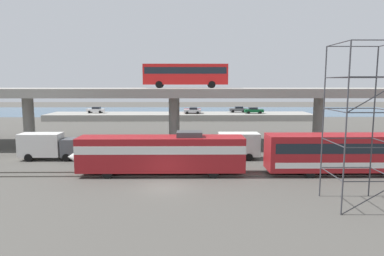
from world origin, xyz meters
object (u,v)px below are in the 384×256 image
(parked_car_0, at_px, (193,111))
(parked_car_3, at_px, (193,110))
(transit_bus_on_overpass, at_px, (186,74))
(scaffolding_tower, at_px, (362,121))
(service_truck_east, at_px, (49,145))
(parked_car_2, at_px, (96,110))
(parked_car_4, at_px, (238,109))
(train_coach_lead, at_px, (378,152))
(train_locomotive, at_px, (153,152))
(parked_car_1, at_px, (254,110))
(service_truck_west, at_px, (231,145))

(parked_car_0, height_order, parked_car_3, same)
(transit_bus_on_overpass, bearing_deg, scaffolding_tower, -64.55)
(service_truck_east, bearing_deg, parked_car_2, 98.28)
(parked_car_4, bearing_deg, train_coach_lead, 96.26)
(train_locomotive, bearing_deg, parked_car_1, -110.84)
(parked_car_2, bearing_deg, parked_car_1, 177.19)
(service_truck_east, bearing_deg, transit_bus_on_overpass, 35.21)
(parked_car_0, xyz_separation_m, parked_car_1, (14.68, 0.54, 0.00))
(transit_bus_on_overpass, bearing_deg, service_truck_east, -144.79)
(train_coach_lead, bearing_deg, parked_car_4, -83.74)
(train_coach_lead, bearing_deg, parked_car_2, -51.81)
(scaffolding_tower, distance_m, parked_car_1, 58.77)
(train_locomotive, xyz_separation_m, train_coach_lead, (21.61, -0.00, -0.02))
(parked_car_3, bearing_deg, parked_car_0, 88.20)
(train_locomotive, xyz_separation_m, transit_bus_on_overpass, (2.99, 17.78, 7.87))
(train_locomotive, distance_m, service_truck_west, 10.71)
(train_coach_lead, height_order, parked_car_1, train_coach_lead)
(train_locomotive, bearing_deg, service_truck_east, -28.11)
(train_coach_lead, xyz_separation_m, transit_bus_on_overpass, (-18.62, 17.78, 7.90))
(parked_car_2, bearing_deg, transit_bus_on_overpass, 123.05)
(service_truck_east, distance_m, parked_car_4, 54.46)
(train_coach_lead, relative_size, scaffolding_tower, 1.86)
(service_truck_west, bearing_deg, parked_car_2, -58.65)
(service_truck_west, distance_m, service_truck_east, 20.93)
(service_truck_west, height_order, service_truck_east, same)
(parked_car_2, relative_size, parked_car_3, 1.02)
(service_truck_east, bearing_deg, parked_car_0, 68.30)
(parked_car_3, xyz_separation_m, parked_car_4, (11.34, 1.64, 0.00))
(transit_bus_on_overpass, bearing_deg, parked_car_3, 87.56)
(service_truck_west, height_order, parked_car_0, service_truck_west)
(parked_car_4, bearing_deg, transit_bus_on_overpass, 70.17)
(transit_bus_on_overpass, xyz_separation_m, parked_car_2, (-22.19, 34.11, -7.86))
(scaffolding_tower, relative_size, parked_car_2, 2.76)
(service_truck_east, xyz_separation_m, parked_car_3, (17.06, 44.83, 0.57))
(parked_car_1, distance_m, parked_car_3, 14.69)
(train_locomotive, xyz_separation_m, parked_car_3, (4.43, 51.58, 0.01))
(parked_car_1, bearing_deg, transit_bus_on_overpass, -116.47)
(parked_car_1, distance_m, parked_car_4, 4.58)
(parked_car_3, distance_m, parked_car_4, 11.46)
(train_locomotive, relative_size, parked_car_2, 4.02)
(service_truck_west, height_order, scaffolding_tower, scaffolding_tower)
(train_locomotive, distance_m, scaffolding_tower, 18.12)
(train_coach_lead, relative_size, service_truck_west, 3.15)
(train_locomotive, height_order, parked_car_1, train_locomotive)
(parked_car_3, bearing_deg, train_coach_lead, 108.42)
(parked_car_1, bearing_deg, parked_car_0, -177.88)
(service_truck_west, distance_m, parked_car_0, 42.90)
(scaffolding_tower, bearing_deg, parked_car_1, 86.54)
(train_locomotive, xyz_separation_m, scaffolding_tower, (15.50, -8.52, 3.96))
(train_coach_lead, bearing_deg, parked_car_1, -87.06)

